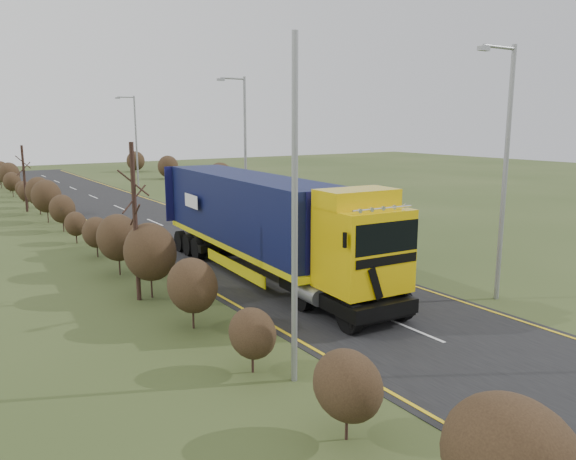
% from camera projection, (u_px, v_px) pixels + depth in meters
% --- Properties ---
extents(ground, '(160.00, 160.00, 0.00)m').
position_uv_depth(ground, '(336.00, 298.00, 21.95)').
color(ground, '#303F1B').
rests_on(ground, ground).
extents(road, '(8.00, 120.00, 0.02)m').
position_uv_depth(road, '(221.00, 250.00, 30.15)').
color(road, black).
rests_on(road, ground).
extents(layby, '(6.00, 18.00, 0.02)m').
position_uv_depth(layby, '(239.00, 214.00, 41.86)').
color(layby, '#2A2726').
rests_on(layby, ground).
extents(lane_markings, '(7.52, 116.00, 0.01)m').
position_uv_depth(lane_markings, '(223.00, 251.00, 29.90)').
color(lane_markings, gold).
rests_on(lane_markings, road).
extents(hedgerow, '(2.24, 102.04, 6.05)m').
position_uv_depth(hedgerow, '(120.00, 240.00, 24.89)').
color(hedgerow, black).
rests_on(hedgerow, ground).
extents(lorry, '(3.55, 16.43, 4.54)m').
position_uv_depth(lorry, '(263.00, 220.00, 24.46)').
color(lorry, black).
rests_on(lorry, ground).
extents(car_red_hatchback, '(3.02, 4.75, 1.51)m').
position_uv_depth(car_red_hatchback, '(242.00, 213.00, 37.78)').
color(car_red_hatchback, '#A40C08').
rests_on(car_red_hatchback, ground).
extents(car_blue_sedan, '(3.25, 4.42, 1.39)m').
position_uv_depth(car_blue_sedan, '(224.00, 197.00, 46.29)').
color(car_blue_sedan, '#0A1439').
rests_on(car_blue_sedan, ground).
extents(streetlight_near, '(2.02, 0.19, 9.50)m').
position_uv_depth(streetlight_near, '(504.00, 164.00, 20.79)').
color(streetlight_near, gray).
rests_on(streetlight_near, ground).
extents(streetlight_mid, '(2.06, 0.19, 9.71)m').
position_uv_depth(streetlight_mid, '(244.00, 143.00, 37.56)').
color(streetlight_mid, gray).
rests_on(streetlight_mid, ground).
extents(streetlight_far, '(1.99, 0.19, 9.37)m').
position_uv_depth(streetlight_far, '(135.00, 138.00, 57.33)').
color(streetlight_far, gray).
rests_on(streetlight_far, ground).
extents(left_pole, '(0.16, 0.16, 8.91)m').
position_uv_depth(left_pole, '(295.00, 216.00, 14.10)').
color(left_pole, gray).
rests_on(left_pole, ground).
extents(speed_sign, '(0.67, 0.10, 2.42)m').
position_uv_depth(speed_sign, '(262.00, 203.00, 35.90)').
color(speed_sign, gray).
rests_on(speed_sign, ground).
extents(warning_board, '(0.75, 0.11, 1.96)m').
position_uv_depth(warning_board, '(220.00, 198.00, 41.92)').
color(warning_board, gray).
rests_on(warning_board, ground).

